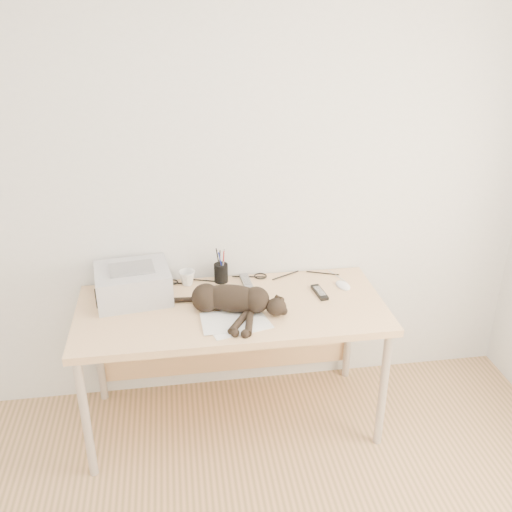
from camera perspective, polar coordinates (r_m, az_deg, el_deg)
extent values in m
plane|color=silver|center=(3.07, -3.39, 7.39)|extent=(3.50, 0.00, 3.50)
cube|color=#E0B483|center=(2.98, -2.44, -5.41)|extent=(1.60, 0.70, 0.04)
cylinder|color=silver|center=(2.98, -16.66, -15.37)|extent=(0.04, 0.04, 0.70)
cylinder|color=silver|center=(3.11, 12.59, -12.92)|extent=(0.04, 0.04, 0.70)
cylinder|color=silver|center=(3.46, -15.51, -8.95)|extent=(0.04, 0.04, 0.70)
cylinder|color=silver|center=(3.57, 9.28, -7.14)|extent=(0.04, 0.04, 0.70)
cube|color=#E0B483|center=(3.43, -2.96, -7.25)|extent=(1.48, 0.02, 0.60)
cube|color=#B4B5BA|center=(3.08, -12.19, -2.73)|extent=(0.42, 0.37, 0.17)
cube|color=black|center=(3.07, -12.21, -2.58)|extent=(0.32, 0.06, 0.10)
cube|color=gray|center=(3.04, -12.34, -1.22)|extent=(0.25, 0.19, 0.01)
cube|color=white|center=(2.83, -1.79, -6.74)|extent=(0.34, 0.28, 0.00)
cube|color=white|center=(2.84, -2.44, -6.52)|extent=(0.31, 0.22, 0.00)
ellipsoid|color=black|center=(2.90, -2.31, -4.27)|extent=(0.37, 0.25, 0.14)
sphere|color=black|center=(2.92, -5.02, -4.19)|extent=(0.15, 0.15, 0.15)
ellipsoid|color=black|center=(2.86, 2.04, -5.12)|extent=(0.13, 0.12, 0.09)
cone|color=black|center=(2.89, 2.09, -4.05)|extent=(0.05, 0.06, 0.05)
cone|color=black|center=(2.88, 2.56, -4.25)|extent=(0.05, 0.06, 0.05)
cylinder|color=black|center=(2.81, -1.68, -6.59)|extent=(0.10, 0.20, 0.04)
cylinder|color=black|center=(2.80, -0.68, -6.69)|extent=(0.10, 0.20, 0.04)
cylinder|color=black|center=(3.03, -7.29, -4.35)|extent=(0.22, 0.10, 0.03)
imported|color=silver|center=(3.19, -6.90, -2.19)|extent=(0.13, 0.13, 0.08)
cylinder|color=black|center=(3.20, -3.52, -1.70)|extent=(0.08, 0.08, 0.11)
cylinder|color=#990C0C|center=(3.16, -3.76, -0.53)|extent=(0.01, 0.01, 0.15)
cylinder|color=navy|center=(3.18, -3.36, -0.43)|extent=(0.01, 0.01, 0.15)
cylinder|color=black|center=(3.15, -3.53, -0.61)|extent=(0.01, 0.01, 0.15)
cube|color=gray|center=(3.20, -0.98, -2.56)|extent=(0.06, 0.17, 0.02)
cube|color=black|center=(3.10, 6.38, -3.64)|extent=(0.06, 0.16, 0.02)
ellipsoid|color=white|center=(3.19, 8.71, -2.74)|extent=(0.09, 0.13, 0.04)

